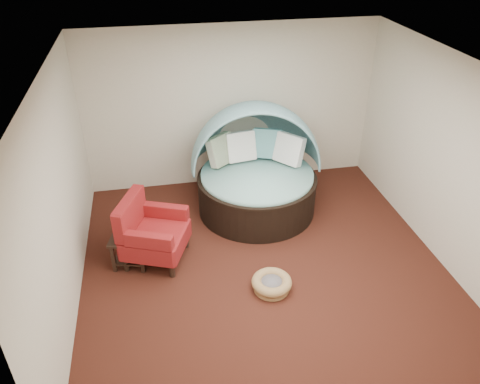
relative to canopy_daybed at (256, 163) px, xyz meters
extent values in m
plane|color=#431B13|center=(-0.23, -1.51, -0.82)|extent=(5.00, 5.00, 0.00)
plane|color=beige|center=(-0.23, 0.99, 0.58)|extent=(5.00, 0.00, 5.00)
plane|color=beige|center=(-0.23, -4.01, 0.58)|extent=(5.00, 0.00, 5.00)
plane|color=beige|center=(-2.73, -1.51, 0.58)|extent=(0.00, 5.00, 5.00)
plane|color=beige|center=(2.27, -1.51, 0.58)|extent=(0.00, 5.00, 5.00)
plane|color=white|center=(-0.23, -1.51, 1.98)|extent=(5.00, 5.00, 0.00)
cylinder|color=black|center=(-0.01, -0.11, -0.53)|extent=(2.10, 2.10, 0.58)
cylinder|color=black|center=(-0.01, -0.11, -0.21)|extent=(2.12, 2.12, 0.05)
cylinder|color=#9AD5CD|center=(-0.01, -0.11, -0.17)|extent=(1.98, 1.98, 0.13)
cube|color=#3D6741|center=(-0.53, 0.28, 0.15)|extent=(0.55, 0.52, 0.51)
cube|color=white|center=(-0.19, 0.34, 0.15)|extent=(0.52, 0.35, 0.51)
cube|color=#67ADB2|center=(0.26, 0.36, 0.15)|extent=(0.55, 0.43, 0.51)
cube|color=white|center=(0.57, 0.09, 0.15)|extent=(0.52, 0.55, 0.51)
cylinder|color=olive|center=(-0.24, -2.02, -0.79)|extent=(0.60, 0.60, 0.05)
torus|color=olive|center=(-0.24, -2.02, -0.70)|extent=(0.68, 0.68, 0.14)
cylinder|color=slate|center=(-0.24, -2.02, -0.72)|extent=(0.40, 0.40, 0.08)
cylinder|color=black|center=(-2.13, -1.26, -0.72)|extent=(0.10, 0.10, 0.20)
cylinder|color=black|center=(-1.88, -0.64, -0.72)|extent=(0.10, 0.10, 0.20)
cylinder|color=black|center=(-1.51, -1.51, -0.72)|extent=(0.10, 0.10, 0.20)
cylinder|color=black|center=(-1.26, -0.89, -0.72)|extent=(0.10, 0.10, 0.20)
cube|color=maroon|center=(-1.69, -1.08, -0.47)|extent=(1.08, 1.08, 0.29)
cube|color=maroon|center=(-2.00, -0.95, -0.09)|extent=(0.45, 0.83, 0.49)
cube|color=maroon|center=(-1.77, -1.43, -0.23)|extent=(0.67, 0.37, 0.20)
cube|color=maroon|center=(-1.51, -0.77, -0.23)|extent=(0.67, 0.37, 0.20)
cube|color=black|center=(-2.05, -1.10, -0.37)|extent=(0.59, 0.59, 0.04)
cube|color=black|center=(-2.05, -1.10, -0.70)|extent=(0.52, 0.52, 0.03)
cube|color=black|center=(-2.28, -1.25, -0.60)|extent=(0.06, 0.06, 0.43)
cube|color=black|center=(-2.19, -0.87, -0.60)|extent=(0.06, 0.06, 0.43)
cube|color=black|center=(-1.90, -1.34, -0.60)|extent=(0.06, 0.06, 0.43)
cube|color=black|center=(-1.81, -0.96, -0.60)|extent=(0.06, 0.06, 0.43)
camera|label=1|loc=(-1.54, -6.46, 3.54)|focal=35.00mm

